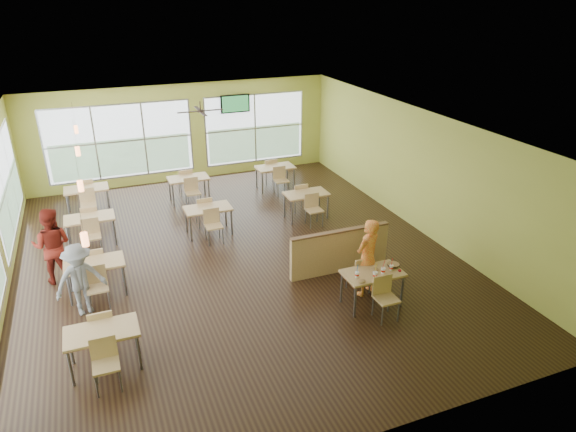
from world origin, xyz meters
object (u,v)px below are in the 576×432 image
Objects in this scene: half_wall_divider at (340,251)px; man_plaid at (367,257)px; main_table at (373,277)px; food_basket at (393,265)px.

half_wall_divider is 1.10m from man_plaid.
main_table is 0.53m from food_basket.
half_wall_divider reaches higher than main_table.
man_plaid is (0.10, 0.41, 0.23)m from main_table.
half_wall_divider is 9.21× the size of food_basket.
food_basket is (0.50, -1.40, 0.26)m from half_wall_divider.
food_basket is at bearing -70.14° from half_wall_divider.
half_wall_divider is 1.51m from food_basket.
main_table is at bearing -173.94° from food_basket.
main_table is at bearing -90.00° from half_wall_divider.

